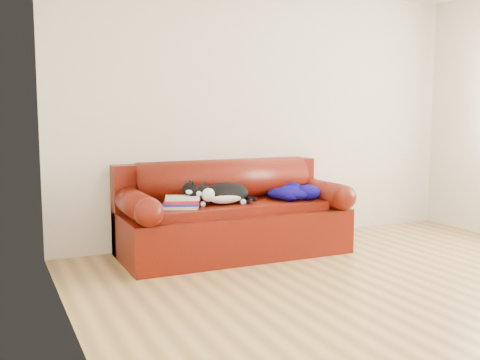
# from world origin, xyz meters

# --- Properties ---
(ground) EXTENTS (4.50, 4.50, 0.00)m
(ground) POSITION_xyz_m (0.00, 0.00, 0.00)
(ground) COLOR brown
(ground) RESTS_ON ground
(room_shell) EXTENTS (4.52, 4.02, 2.61)m
(room_shell) POSITION_xyz_m (0.12, 0.02, 1.67)
(room_shell) COLOR beige
(room_shell) RESTS_ON ground
(sofa_base) EXTENTS (2.10, 0.90, 0.50)m
(sofa_base) POSITION_xyz_m (-0.60, 1.49, 0.24)
(sofa_base) COLOR #390205
(sofa_base) RESTS_ON ground
(sofa_back) EXTENTS (2.10, 1.01, 0.88)m
(sofa_back) POSITION_xyz_m (-0.60, 1.74, 0.54)
(sofa_back) COLOR #390205
(sofa_back) RESTS_ON ground
(book_stack) EXTENTS (0.39, 0.35, 0.10)m
(book_stack) POSITION_xyz_m (-1.15, 1.39, 0.55)
(book_stack) COLOR beige
(book_stack) RESTS_ON sofa_base
(cat) EXTENTS (0.68, 0.31, 0.24)m
(cat) POSITION_xyz_m (-0.73, 1.40, 0.59)
(cat) COLOR black
(cat) RESTS_ON sofa_base
(blanket) EXTENTS (0.52, 0.50, 0.15)m
(blanket) POSITION_xyz_m (-0.01, 1.40, 0.57)
(blanket) COLOR #080244
(blanket) RESTS_ON sofa_base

